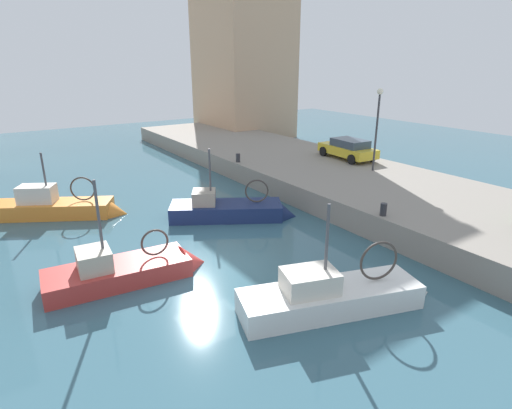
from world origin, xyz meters
name	(u,v)px	position (x,y,z in m)	size (l,w,h in m)	color
water_surface	(211,267)	(0.00, 0.00, 0.00)	(80.00, 80.00, 0.00)	#386070
quay_wall	(404,199)	(11.50, 0.00, 0.60)	(9.00, 56.00, 1.20)	gray
fishing_boat_orange	(59,213)	(-3.85, 9.22, 0.14)	(6.51, 4.55, 4.06)	orange
fishing_boat_navy	(233,216)	(3.39, 4.06, 0.09)	(6.32, 4.67, 4.36)	navy
fishing_boat_white	(338,305)	(2.06, -4.78, 0.12)	(6.79, 3.46, 4.38)	white
fishing_boat_red	(129,277)	(-2.92, 0.78, 0.10)	(5.89, 2.41, 4.67)	#BC3833
parked_car_yellow	(348,149)	(14.04, 6.69, 1.90)	(2.22, 4.35, 1.35)	gold
mooring_bollard_mid	(383,209)	(7.35, -2.00, 1.48)	(0.28, 0.28, 0.55)	#2D2D33
mooring_bollard_north	(238,158)	(7.35, 10.00, 1.48)	(0.28, 0.28, 0.55)	#2D2D33
quay_streetlamp	(378,116)	(13.00, 3.55, 4.45)	(0.36, 0.36, 4.83)	#38383D
waterfront_building_central	(243,35)	(17.08, 24.82, 9.92)	(7.69, 9.20, 19.79)	tan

